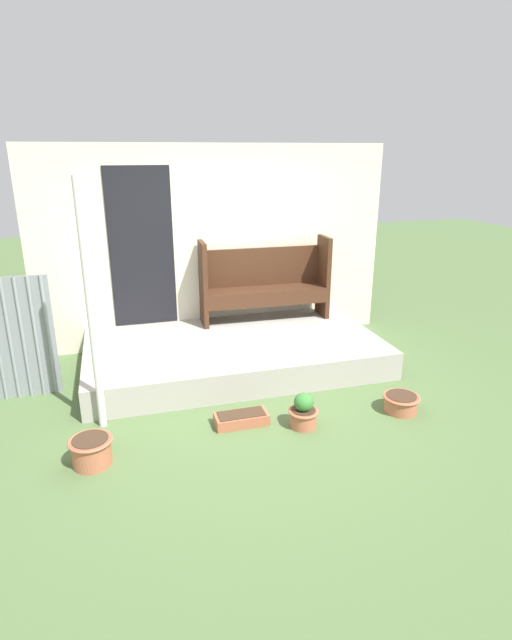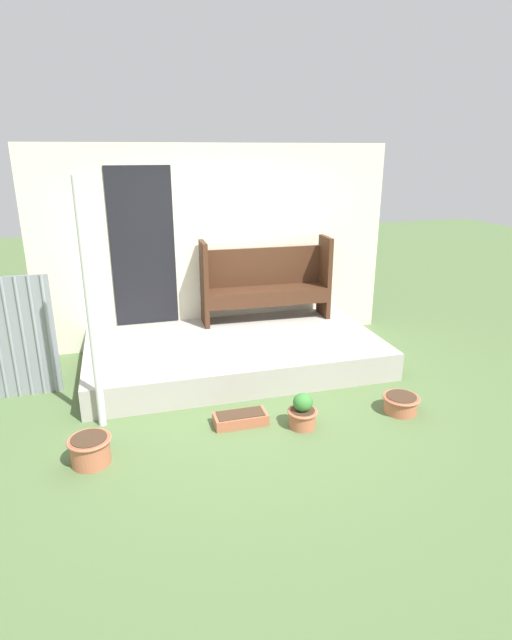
% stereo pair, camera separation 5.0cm
% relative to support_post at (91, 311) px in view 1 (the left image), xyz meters
% --- Properties ---
extents(ground_plane, '(24.00, 24.00, 0.00)m').
position_rel_support_post_xyz_m(ground_plane, '(1.43, 0.09, -1.16)').
color(ground_plane, '#516B3D').
extents(porch_slab, '(3.50, 1.87, 0.33)m').
position_rel_support_post_xyz_m(porch_slab, '(1.55, 1.02, -1.00)').
color(porch_slab, '#A8A399').
rests_on(porch_slab, ground_plane).
extents(house_wall, '(4.70, 0.08, 2.60)m').
position_rel_support_post_xyz_m(house_wall, '(1.51, 1.99, 0.14)').
color(house_wall, beige).
rests_on(house_wall, ground_plane).
extents(support_post, '(0.07, 0.07, 2.32)m').
position_rel_support_post_xyz_m(support_post, '(0.00, 0.00, 0.00)').
color(support_post, white).
rests_on(support_post, ground_plane).
extents(bench, '(1.72, 0.45, 1.09)m').
position_rel_support_post_xyz_m(bench, '(2.14, 1.72, -0.29)').
color(bench, '#422616').
rests_on(bench, porch_slab).
extents(flower_pot_left, '(0.37, 0.37, 0.24)m').
position_rel_support_post_xyz_m(flower_pot_left, '(-0.08, -0.62, -1.03)').
color(flower_pot_left, '#B76647').
rests_on(flower_pot_left, ground_plane).
extents(flower_pot_middle, '(0.29, 0.29, 0.35)m').
position_rel_support_post_xyz_m(flower_pot_middle, '(1.84, -0.55, -1.01)').
color(flower_pot_middle, '#B76647').
rests_on(flower_pot_middle, ground_plane).
extents(flower_pot_right, '(0.37, 0.37, 0.18)m').
position_rel_support_post_xyz_m(flower_pot_right, '(2.90, -0.55, -1.06)').
color(flower_pot_right, '#B76647').
rests_on(flower_pot_right, ground_plane).
extents(planter_box_rect, '(0.51, 0.23, 0.11)m').
position_rel_support_post_xyz_m(planter_box_rect, '(1.28, -0.34, -1.10)').
color(planter_box_rect, '#B26042').
rests_on(planter_box_rect, ground_plane).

